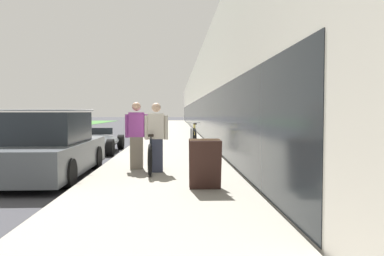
{
  "coord_description": "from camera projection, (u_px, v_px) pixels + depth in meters",
  "views": [
    {
      "loc": [
        5.79,
        -6.12,
        1.52
      ],
      "look_at": [
        6.57,
        11.86,
        0.76
      ],
      "focal_mm": 35.0,
      "sensor_mm": 36.0,
      "label": 1
    }
  ],
  "objects": [
    {
      "name": "bike_rack_hoop",
      "position": [
        191.0,
        138.0,
        12.62
      ],
      "size": [
        0.05,
        0.6,
        0.84
      ],
      "color": "gray",
      "rests_on": "sidewalk_slab"
    },
    {
      "name": "tandem_bicycle",
      "position": [
        153.0,
        154.0,
        8.93
      ],
      "size": [
        0.52,
        2.56,
        0.89
      ],
      "color": "black",
      "rests_on": "sidewalk_slab"
    },
    {
      "name": "storefront_facade",
      "position": [
        244.0,
        101.0,
        35.29
      ],
      "size": [
        10.01,
        70.0,
        5.18
      ],
      "color": "silver",
      "rests_on": "ground"
    },
    {
      "name": "parked_sedan_curbside",
      "position": [
        47.0,
        148.0,
        8.69
      ],
      "size": [
        1.94,
        4.36,
        1.59
      ],
      "color": "#4C5156",
      "rests_on": "ground"
    },
    {
      "name": "vintage_roadster_curbside",
      "position": [
        94.0,
        142.0,
        14.11
      ],
      "size": [
        1.89,
        4.25,
        0.91
      ],
      "color": "#4C5156",
      "rests_on": "ground"
    },
    {
      "name": "lawn_strip",
      "position": [
        16.0,
        131.0,
        30.56
      ],
      "size": [
        5.96,
        70.0,
        0.03
      ],
      "color": "#3D7533",
      "rests_on": "ground"
    },
    {
      "name": "cruiser_bike_nearest",
      "position": [
        194.0,
        138.0,
        14.19
      ],
      "size": [
        0.52,
        1.91,
        0.98
      ],
      "color": "black",
      "rests_on": "sidewalk_slab"
    },
    {
      "name": "sandwich_board_sign",
      "position": [
        205.0,
        164.0,
        6.75
      ],
      "size": [
        0.56,
        0.56,
        0.9
      ],
      "color": "#331E19",
      "rests_on": "sidewalk_slab"
    },
    {
      "name": "person_bystander",
      "position": [
        137.0,
        135.0,
        9.05
      ],
      "size": [
        0.55,
        0.22,
        1.62
      ],
      "color": "#756B5B",
      "rests_on": "sidewalk_slab"
    },
    {
      "name": "person_rider",
      "position": [
        156.0,
        137.0,
        8.59
      ],
      "size": [
        0.54,
        0.21,
        1.59
      ],
      "color": "#33384C",
      "rests_on": "sidewalk_slab"
    },
    {
      "name": "sidewalk_slab",
      "position": [
        172.0,
        132.0,
        27.12
      ],
      "size": [
        3.32,
        70.0,
        0.14
      ],
      "color": "gray",
      "rests_on": "ground"
    }
  ]
}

